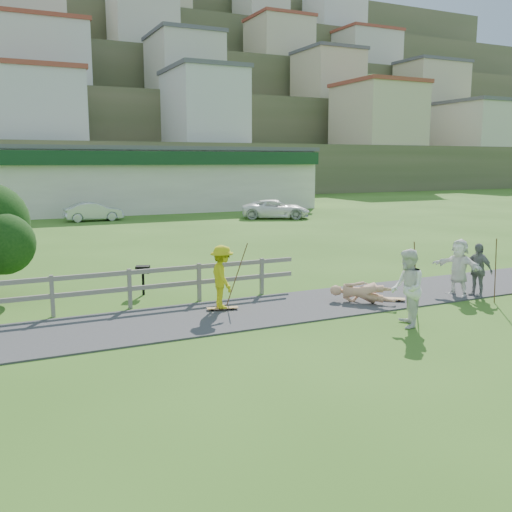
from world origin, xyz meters
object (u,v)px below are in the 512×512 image
at_px(car_white, 276,209).
at_px(bbq, 143,280).
at_px(spectator_d, 459,268).
at_px(car_silver, 93,212).
at_px(skater_rider, 222,280).
at_px(skater_fallen, 363,293).
at_px(spectator_a, 407,288).
at_px(spectator_b, 477,270).

relative_size(car_white, bbq, 5.33).
xyz_separation_m(spectator_d, car_silver, (-6.09, 26.75, -0.23)).
bearing_deg(skater_rider, skater_fallen, -98.89).
height_order(spectator_a, car_white, spectator_a).
bearing_deg(car_silver, skater_rider, 176.52).
relative_size(spectator_b, car_white, 0.34).
height_order(skater_rider, spectator_a, spectator_a).
bearing_deg(spectator_b, car_silver, -178.36).
distance_m(spectator_a, spectator_d, 3.99).
distance_m(spectator_a, car_white, 26.54).
bearing_deg(car_silver, spectator_a, -176.24).
height_order(car_silver, bbq, car_silver).
xyz_separation_m(spectator_b, bbq, (-8.89, 4.44, -0.36)).
xyz_separation_m(spectator_b, spectator_d, (-0.42, 0.31, 0.06)).
bearing_deg(car_white, spectator_b, -168.22).
bearing_deg(bbq, car_silver, 105.84).
xyz_separation_m(skater_fallen, spectator_b, (3.59, -0.71, 0.47)).
height_order(spectator_b, spectator_d, spectator_d).
height_order(skater_fallen, bbq, bbq).
bearing_deg(spectator_d, bbq, -131.37).
bearing_deg(bbq, spectator_a, -28.75).
relative_size(skater_fallen, car_silver, 0.47).
distance_m(skater_rider, spectator_d, 7.16).
height_order(spectator_a, car_silver, spectator_a).
bearing_deg(skater_fallen, skater_rider, 121.95).
xyz_separation_m(spectator_d, car_white, (5.75, 22.98, -0.20)).
bearing_deg(spectator_b, skater_rider, -114.50).
bearing_deg(spectator_d, car_white, 150.58).
xyz_separation_m(skater_rider, bbq, (-1.44, 2.78, -0.40)).
distance_m(spectator_d, car_white, 23.69).
xyz_separation_m(spectator_a, car_silver, (-2.57, 28.63, -0.32)).
bearing_deg(skater_fallen, spectator_b, -55.19).
relative_size(skater_fallen, spectator_a, 0.95).
bearing_deg(skater_fallen, car_silver, 52.25).
xyz_separation_m(spectator_a, car_white, (9.27, 24.87, -0.29)).
relative_size(skater_fallen, spectator_d, 1.06).
bearing_deg(skater_rider, spectator_d, -95.82).
relative_size(spectator_a, bbq, 2.14).
bearing_deg(spectator_a, car_white, -171.29).
xyz_separation_m(spectator_b, car_white, (5.33, 23.30, -0.14)).
bearing_deg(spectator_a, spectator_b, 140.87).
height_order(spectator_d, car_white, spectator_d).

